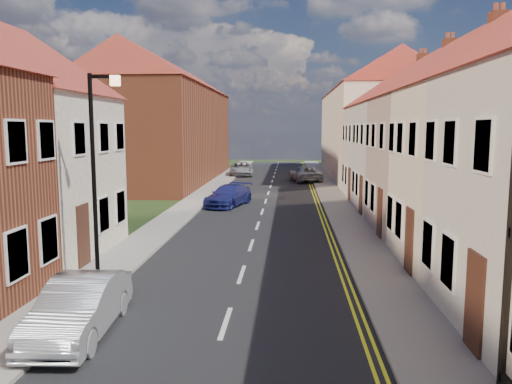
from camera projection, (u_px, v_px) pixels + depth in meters
name	position (u px, v px, depth m)	size (l,w,h in m)	color
road	(258.00, 226.00, 23.83)	(7.00, 90.00, 0.02)	black
pavement_left	(167.00, 224.00, 24.11)	(1.80, 90.00, 0.12)	gray
pavement_right	(351.00, 226.00, 23.53)	(1.80, 90.00, 0.12)	gray
cottage_r_pink	(470.00, 132.00, 21.54)	(8.30, 6.00, 9.00)	tan
cottage_r_white_far	(435.00, 131.00, 26.89)	(8.30, 5.20, 9.00)	#B5B1AB
cottage_r_cream_far	(411.00, 131.00, 32.23)	(8.30, 6.00, 9.00)	#B5B1AB
block_right_far	(372.00, 121.00, 47.27)	(8.30, 24.20, 10.50)	#B3A796
block_left_far	(166.00, 120.00, 43.56)	(8.30, 24.20, 10.50)	brown
lamppost	(97.00, 169.00, 13.73)	(0.88, 0.15, 6.00)	black
car_mid	(80.00, 307.00, 11.23)	(1.37, 3.94, 1.30)	#BBBDC3
car_far	(228.00, 196.00, 29.83)	(1.76, 4.33, 1.26)	navy
car_distant	(241.00, 169.00, 48.73)	(2.21, 4.79, 1.33)	#ABADB3
car_distant_b	(305.00, 174.00, 43.34)	(2.20, 4.78, 1.33)	#A5A8AD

